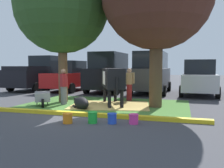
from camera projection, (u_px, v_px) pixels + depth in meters
name	position (u px, v px, depth m)	size (l,w,h in m)	color
ground_plane	(82.00, 111.00, 8.96)	(80.00, 80.00, 0.00)	#424247
grass_island	(105.00, 105.00, 10.48)	(6.93, 4.55, 0.02)	#477A33
curb_yellow	(83.00, 114.00, 8.16)	(8.13, 0.24, 0.12)	yellow
hay_bedding	(110.00, 105.00, 10.21)	(3.20, 2.40, 0.04)	tan
shade_tree_left	(62.00, 6.00, 11.01)	(4.28, 4.28, 6.52)	brown
cow_holstein	(112.00, 78.00, 10.41)	(1.66, 2.98, 1.61)	black
calf_lying	(81.00, 103.00, 9.45)	(1.09, 1.21, 0.48)	black
person_handler	(129.00, 83.00, 11.62)	(0.53, 0.34, 1.57)	maroon
person_visitor_near	(64.00, 86.00, 10.48)	(0.34, 0.51, 1.54)	slate
wheelbarrow	(42.00, 97.00, 10.14)	(1.20, 1.49, 0.63)	gray
bucket_orange	(68.00, 118.00, 7.10)	(0.30, 0.30, 0.29)	orange
bucket_green	(93.00, 117.00, 7.13)	(0.29, 0.29, 0.33)	green
bucket_blue	(112.00, 118.00, 7.07)	(0.28, 0.28, 0.30)	blue
bucket_pink	(134.00, 119.00, 7.03)	(0.29, 0.29, 0.29)	#EA3893
pickup_truck_black	(40.00, 74.00, 17.44)	(2.37, 5.47, 2.42)	black
hatchback_white	(69.00, 76.00, 16.46)	(2.15, 4.46, 2.02)	red
suv_black	(109.00, 72.00, 15.73)	(2.25, 4.67, 2.52)	black
suv_dark_grey	(151.00, 73.00, 15.04)	(2.25, 4.67, 2.52)	#3D3D42
sedan_silver	(199.00, 78.00, 14.01)	(2.15, 4.46, 2.02)	silver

